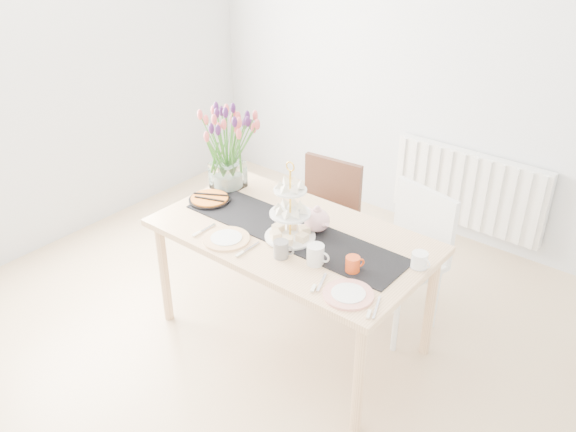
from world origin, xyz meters
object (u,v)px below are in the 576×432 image
Objects in this scene: dining_table at (292,244)px; plate_right at (348,294)px; radiator at (468,189)px; mug_orange at (353,265)px; chair_white at (409,249)px; cream_jug at (419,260)px; chair_brown at (324,214)px; mug_white at (315,255)px; tart_tin at (210,200)px; cake_stand at (290,220)px; tulip_vase at (226,136)px; mug_grey at (281,249)px; teapot at (317,220)px; plate_left at (226,239)px.

dining_table is 6.32× the size of plate_right.
mug_orange is (0.15, -1.85, 0.35)m from radiator.
cream_jug is at bearing -44.63° from chair_white.
cream_jug is (0.98, -0.51, 0.29)m from chair_brown.
mug_white is (-0.44, -0.31, 0.01)m from cream_jug.
tart_tin is (-0.64, -0.03, 0.09)m from dining_table.
radiator is 1.87m from cake_stand.
tulip_vase reaches higher than chair_brown.
plate_right is at bearing -54.44° from chair_brown.
plate_right is at bearing -68.73° from chair_white.
chair_white is (0.46, 0.58, -0.14)m from dining_table.
cream_jug is 0.73m from mug_grey.
chair_white is at bearing 31.18° from mug_orange.
radiator is at bearing 79.11° from dining_table.
tulip_vase is 2.52× the size of tart_tin.
teapot is (-0.36, -0.48, 0.29)m from chair_white.
mug_orange is (0.03, -0.69, 0.26)m from chair_white.
tulip_vase reaches higher than chair_white.
plate_right is (0.25, -2.03, 0.31)m from radiator.
cake_stand is at bearing 41.30° from plate_left.
tulip_vase is 1.26m from mug_orange.
tulip_vase is at bearing -166.42° from cream_jug.
mug_grey is at bearing -73.96° from chair_brown.
tulip_vase is at bearing -139.78° from chair_brown.
radiator is at bearing 56.44° from tulip_vase.
tulip_vase is (-1.02, -1.54, 0.66)m from radiator.
teapot reaches higher than mug_grey.
cream_jug is 0.33× the size of tart_tin.
tart_tin is (-0.97, -1.77, 0.32)m from radiator.
cake_stand reaches higher than radiator.
cake_stand is (0.27, -0.71, 0.36)m from chair_brown.
mug_white is (0.19, -0.27, -0.02)m from teapot.
mug_white reaches higher than mug_orange.
tulip_vase is 7.61× the size of cream_jug.
cake_stand is (0.03, -0.06, 0.20)m from dining_table.
tart_tin reaches higher than plate_left.
plate_right is (0.29, -0.12, -0.05)m from mug_white.
radiator is at bearing 109.13° from chair_white.
mug_white reaches higher than dining_table.
mug_white is 0.44× the size of plate_right.
radiator is 1.38× the size of chair_brown.
tart_tin is (-1.38, -0.17, -0.03)m from cream_jug.
plate_right is (0.48, -0.06, -0.04)m from mug_grey.
teapot is at bearing 70.38° from mug_grey.
chair_white is at bearing 56.01° from cake_stand.
chair_brown is 0.88m from tulip_vase.
teapot reaches higher than chair_brown.
cake_stand is 1.62× the size of tart_tin.
teapot is (0.07, 0.16, -0.05)m from cake_stand.
mug_white is (0.18, 0.06, 0.01)m from mug_grey.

